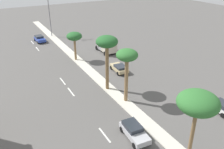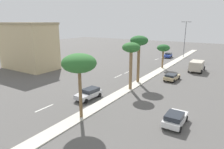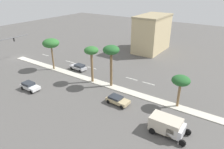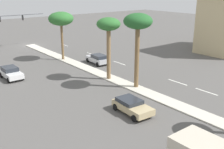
# 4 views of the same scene
# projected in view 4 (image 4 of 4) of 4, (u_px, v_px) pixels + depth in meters

# --- Properties ---
(ground_plane) EXTENTS (160.00, 160.00, 0.00)m
(ground_plane) POSITION_uv_depth(u_px,v_px,m) (141.00, 91.00, 30.30)
(ground_plane) COLOR #565451
(median_curb) EXTENTS (1.80, 80.65, 0.12)m
(median_curb) POSITION_uv_depth(u_px,v_px,m) (213.00, 120.00, 23.58)
(median_curb) COLOR beige
(median_curb) RESTS_ON ground
(lane_stripe_right) EXTENTS (0.20, 2.80, 0.01)m
(lane_stripe_right) POSITION_uv_depth(u_px,v_px,m) (64.00, 45.00, 53.97)
(lane_stripe_right) COLOR silver
(lane_stripe_right) RESTS_ON ground
(lane_stripe_far) EXTENTS (0.20, 2.80, 0.01)m
(lane_stripe_far) POSITION_uv_depth(u_px,v_px,m) (92.00, 54.00, 46.79)
(lane_stripe_far) COLOR silver
(lane_stripe_far) RESTS_ON ground
(lane_stripe_trailing) EXTENTS (0.20, 2.80, 0.01)m
(lane_stripe_trailing) POSITION_uv_depth(u_px,v_px,m) (119.00, 63.00, 41.20)
(lane_stripe_trailing) COLOR silver
(lane_stripe_trailing) RESTS_ON ground
(lane_stripe_front) EXTENTS (0.20, 2.80, 0.01)m
(lane_stripe_front) POSITION_uv_depth(u_px,v_px,m) (178.00, 82.00, 32.94)
(lane_stripe_front) COLOR silver
(lane_stripe_front) RESTS_ON ground
(lane_stripe_rear) EXTENTS (0.20, 2.80, 0.01)m
(lane_stripe_rear) POSITION_uv_depth(u_px,v_px,m) (206.00, 92.00, 29.98)
(lane_stripe_rear) COLOR silver
(lane_stripe_rear) RESTS_ON ground
(palm_tree_center) EXTENTS (3.79, 3.79, 7.34)m
(palm_tree_center) POSITION_uv_depth(u_px,v_px,m) (61.00, 19.00, 41.08)
(palm_tree_center) COLOR brown
(palm_tree_center) RESTS_ON median_curb
(palm_tree_mid) EXTENTS (2.84, 2.84, 7.51)m
(palm_tree_mid) POSITION_uv_depth(u_px,v_px,m) (109.00, 27.00, 32.04)
(palm_tree_mid) COLOR olive
(palm_tree_mid) RESTS_ON median_curb
(palm_tree_right) EXTENTS (3.13, 3.13, 8.27)m
(palm_tree_right) POSITION_uv_depth(u_px,v_px,m) (138.00, 25.00, 29.03)
(palm_tree_right) COLOR brown
(palm_tree_right) RESTS_ON median_curb
(sedan_silver_rear) EXTENTS (2.14, 4.25, 1.44)m
(sedan_silver_rear) POSITION_uv_depth(u_px,v_px,m) (98.00, 59.00, 40.68)
(sedan_silver_rear) COLOR #B2B2B7
(sedan_silver_rear) RESTS_ON ground
(sedan_white_inboard) EXTENTS (1.95, 3.94, 1.42)m
(sedan_white_inboard) POSITION_uv_depth(u_px,v_px,m) (11.00, 73.00, 34.13)
(sedan_white_inboard) COLOR silver
(sedan_white_inboard) RESTS_ON ground
(sedan_tan_far) EXTENTS (2.24, 4.10, 1.26)m
(sedan_tan_far) POSITION_uv_depth(u_px,v_px,m) (132.00, 106.00, 24.77)
(sedan_tan_far) COLOR tan
(sedan_tan_far) RESTS_ON ground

